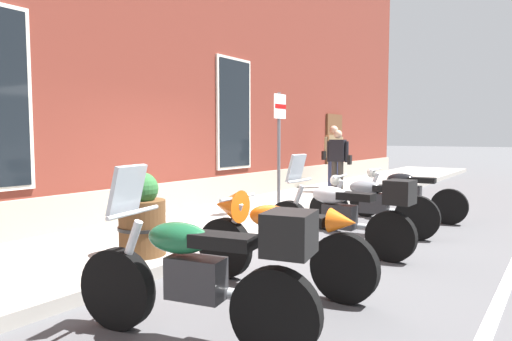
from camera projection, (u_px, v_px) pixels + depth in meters
name	position (u px, v px, depth m)	size (l,w,h in m)	color
ground_plane	(264.00, 242.00, 6.72)	(140.00, 140.00, 0.00)	#4C4C4F
sidewalk	(198.00, 228.00, 7.47)	(32.64, 2.63, 0.14)	gray
lane_stripe	(508.00, 281.00, 4.90)	(32.64, 0.12, 0.01)	silver
brick_pub_facade	(34.00, 44.00, 9.95)	(26.64, 7.16, 7.26)	maroon
motorcycle_green_touring	(202.00, 272.00, 3.37)	(0.80, 2.03, 1.36)	black
motorcycle_orange_sport	(274.00, 236.00, 4.68)	(0.62, 2.10, 1.00)	black
motorcycle_silver_touring	(344.00, 213.00, 6.04)	(0.62, 2.17, 1.33)	black
motorcycle_grey_naked	(370.00, 205.00, 7.22)	(0.62, 2.10, 0.95)	black
motorcycle_black_naked	(405.00, 195.00, 8.48)	(0.62, 2.18, 0.96)	black
pedestrian_dark_jacket	(338.00, 158.00, 11.56)	(0.22, 0.66, 1.61)	#38332D
pedestrian_tan_coat	(333.00, 153.00, 12.56)	(0.59, 0.44, 1.74)	#2D3351
parking_sign	(279.00, 136.00, 8.18)	(0.36, 0.07, 2.23)	#4C4C51
barrel_planter	(142.00, 219.00, 5.45)	(0.59, 0.59, 1.01)	brown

